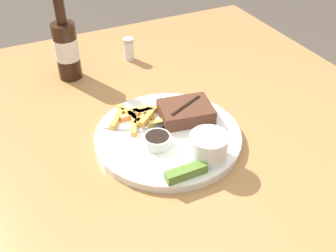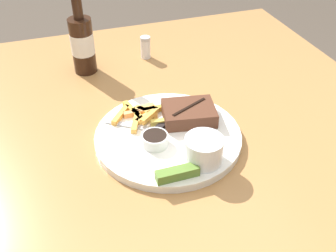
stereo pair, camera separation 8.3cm
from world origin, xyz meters
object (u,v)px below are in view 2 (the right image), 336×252
(beer_bottle, at_px, (82,42))
(salt_shaker, at_px, (146,47))
(pickle_spear, at_px, (177,173))
(dipping_sauce_cup, at_px, (155,139))
(fork_utensil, at_px, (131,126))
(knife_utensil, at_px, (168,120))
(coleslaw_cup, at_px, (204,149))
(dinner_plate, at_px, (168,137))
(steak_portion, at_px, (189,113))

(beer_bottle, relative_size, salt_shaker, 3.76)
(pickle_spear, bearing_deg, dipping_sauce_cup, 96.49)
(fork_utensil, xyz_separation_m, knife_utensil, (0.08, -0.00, 0.00))
(pickle_spear, relative_size, knife_utensil, 0.60)
(dipping_sauce_cup, bearing_deg, coleslaw_cup, -45.40)
(coleslaw_cup, height_order, pickle_spear, coleslaw_cup)
(dinner_plate, bearing_deg, beer_bottle, 108.74)
(knife_utensil, height_order, salt_shaker, salt_shaker)
(dipping_sauce_cup, relative_size, fork_utensil, 0.48)
(beer_bottle, bearing_deg, dipping_sauce_cup, -77.61)
(dinner_plate, height_order, coleslaw_cup, coleslaw_cup)
(salt_shaker, bearing_deg, dipping_sauce_cup, -103.15)
(coleslaw_cup, xyz_separation_m, salt_shaker, (0.02, 0.48, -0.02))
(dinner_plate, relative_size, pickle_spear, 3.80)
(dinner_plate, relative_size, steak_portion, 2.46)
(dinner_plate, xyz_separation_m, fork_utensil, (-0.07, 0.05, 0.01))
(coleslaw_cup, distance_m, beer_bottle, 0.49)
(dipping_sauce_cup, distance_m, fork_utensil, 0.08)
(dinner_plate, relative_size, beer_bottle, 1.30)
(dinner_plate, distance_m, dipping_sauce_cup, 0.05)
(dipping_sauce_cup, bearing_deg, knife_utensil, 53.02)
(dinner_plate, distance_m, beer_bottle, 0.39)
(coleslaw_cup, distance_m, fork_utensil, 0.19)
(dinner_plate, distance_m, knife_utensil, 0.05)
(dinner_plate, bearing_deg, steak_portion, 29.65)
(beer_bottle, bearing_deg, pickle_spear, -78.86)
(coleslaw_cup, height_order, salt_shaker, coleslaw_cup)
(steak_portion, xyz_separation_m, dipping_sauce_cup, (-0.10, -0.06, -0.00))
(steak_portion, distance_m, salt_shaker, 0.35)
(dipping_sauce_cup, height_order, pickle_spear, dipping_sauce_cup)
(salt_shaker, bearing_deg, pickle_spear, -99.22)
(coleslaw_cup, relative_size, fork_utensil, 0.66)
(coleslaw_cup, bearing_deg, pickle_spear, -156.32)
(steak_portion, relative_size, knife_utensil, 0.93)
(knife_utensil, relative_size, salt_shaker, 2.12)
(dinner_plate, distance_m, pickle_spear, 0.13)
(pickle_spear, bearing_deg, salt_shaker, 80.78)
(steak_portion, bearing_deg, knife_utensil, 169.44)
(pickle_spear, relative_size, salt_shaker, 1.28)
(dipping_sauce_cup, relative_size, knife_utensil, 0.41)
(fork_utensil, bearing_deg, knife_utensil, 31.49)
(steak_portion, relative_size, pickle_spear, 1.54)
(steak_portion, distance_m, knife_utensil, 0.05)
(coleslaw_cup, height_order, knife_utensil, coleslaw_cup)
(steak_portion, height_order, dipping_sauce_cup, steak_portion)
(knife_utensil, bearing_deg, steak_portion, -50.24)
(coleslaw_cup, xyz_separation_m, pickle_spear, (-0.06, -0.03, -0.02))
(fork_utensil, bearing_deg, coleslaw_cup, -19.79)
(fork_utensil, bearing_deg, dinner_plate, 0.00)
(dinner_plate, bearing_deg, coleslaw_cup, -69.35)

